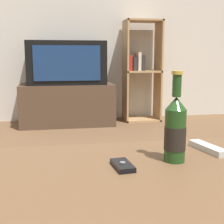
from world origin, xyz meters
TOP-DOWN VIEW (x-y plane):
  - back_wall at (0.00, 3.02)m, footprint 8.00×0.05m
  - coffee_table at (0.00, 0.00)m, footprint 1.23×0.63m
  - tv_stand at (-0.06, 2.72)m, footprint 1.02×0.47m
  - television at (-0.06, 2.71)m, footprint 0.84×0.43m
  - bookshelf at (0.80, 2.81)m, footprint 0.42×0.30m
  - beer_bottle at (0.19, 0.09)m, footprint 0.06×0.06m
  - cell_phone at (0.03, 0.06)m, footprint 0.06×0.10m
  - remote_control at (0.34, 0.17)m, footprint 0.07×0.16m

SIDE VIEW (x-z plane):
  - tv_stand at x=-0.06m, z-range 0.00..0.46m
  - coffee_table at x=0.00m, z-range 0.16..0.61m
  - cell_phone at x=0.03m, z-range 0.45..0.47m
  - remote_control at x=0.34m, z-range 0.45..0.47m
  - beer_bottle at x=0.19m, z-range 0.42..0.68m
  - bookshelf at x=0.80m, z-range 0.02..1.19m
  - television at x=-0.06m, z-range 0.46..0.92m
  - back_wall at x=0.00m, z-range 0.00..2.60m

